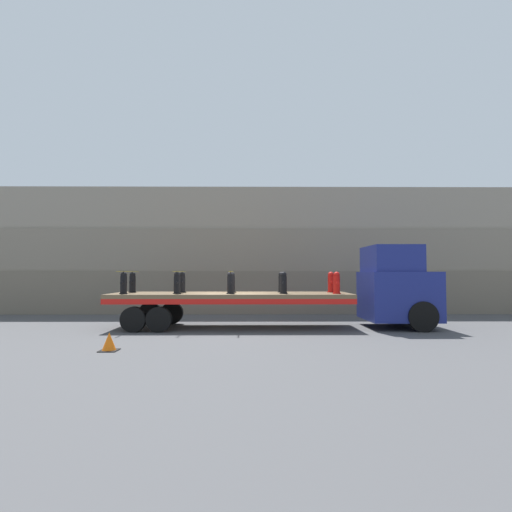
% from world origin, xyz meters
% --- Properties ---
extents(ground_plane, '(120.00, 120.00, 0.00)m').
position_xyz_m(ground_plane, '(0.00, 0.00, 0.00)').
color(ground_plane, '#474749').
extents(rock_cliff, '(60.00, 3.30, 6.85)m').
position_xyz_m(rock_cliff, '(0.00, 6.74, 3.43)').
color(rock_cliff, '#706656').
rests_on(rock_cliff, ground_plane).
extents(truck_cab, '(2.66, 2.71, 3.26)m').
position_xyz_m(truck_cab, '(6.74, 0.00, 1.61)').
color(truck_cab, navy).
rests_on(truck_cab, ground_plane).
extents(flatbed_trailer, '(9.43, 2.67, 1.38)m').
position_xyz_m(flatbed_trailer, '(-0.63, 0.00, 1.12)').
color(flatbed_trailer, brown).
rests_on(flatbed_trailer, ground_plane).
extents(fire_hydrant_black_near_0, '(0.32, 0.54, 0.85)m').
position_xyz_m(fire_hydrant_black_near_0, '(-4.12, -0.57, 1.79)').
color(fire_hydrant_black_near_0, black).
rests_on(fire_hydrant_black_near_0, flatbed_trailer).
extents(fire_hydrant_black_far_0, '(0.32, 0.54, 0.85)m').
position_xyz_m(fire_hydrant_black_far_0, '(-4.12, 0.57, 1.79)').
color(fire_hydrant_black_far_0, black).
rests_on(fire_hydrant_black_far_0, flatbed_trailer).
extents(fire_hydrant_black_near_1, '(0.32, 0.54, 0.85)m').
position_xyz_m(fire_hydrant_black_near_1, '(-2.06, -0.57, 1.79)').
color(fire_hydrant_black_near_1, black).
rests_on(fire_hydrant_black_near_1, flatbed_trailer).
extents(fire_hydrant_black_far_1, '(0.32, 0.54, 0.85)m').
position_xyz_m(fire_hydrant_black_far_1, '(-2.06, 0.57, 1.79)').
color(fire_hydrant_black_far_1, black).
rests_on(fire_hydrant_black_far_1, flatbed_trailer).
extents(fire_hydrant_black_near_2, '(0.32, 0.54, 0.85)m').
position_xyz_m(fire_hydrant_black_near_2, '(0.00, -0.57, 1.79)').
color(fire_hydrant_black_near_2, black).
rests_on(fire_hydrant_black_near_2, flatbed_trailer).
extents(fire_hydrant_black_far_2, '(0.32, 0.54, 0.85)m').
position_xyz_m(fire_hydrant_black_far_2, '(0.00, 0.57, 1.79)').
color(fire_hydrant_black_far_2, black).
rests_on(fire_hydrant_black_far_2, flatbed_trailer).
extents(fire_hydrant_black_near_3, '(0.32, 0.54, 0.85)m').
position_xyz_m(fire_hydrant_black_near_3, '(2.06, -0.57, 1.79)').
color(fire_hydrant_black_near_3, black).
rests_on(fire_hydrant_black_near_3, flatbed_trailer).
extents(fire_hydrant_black_far_3, '(0.32, 0.54, 0.85)m').
position_xyz_m(fire_hydrant_black_far_3, '(2.06, 0.57, 1.79)').
color(fire_hydrant_black_far_3, black).
rests_on(fire_hydrant_black_far_3, flatbed_trailer).
extents(fire_hydrant_red_near_4, '(0.32, 0.54, 0.85)m').
position_xyz_m(fire_hydrant_red_near_4, '(4.12, -0.57, 1.79)').
color(fire_hydrant_red_near_4, red).
rests_on(fire_hydrant_red_near_4, flatbed_trailer).
extents(fire_hydrant_red_far_4, '(0.32, 0.54, 0.85)m').
position_xyz_m(fire_hydrant_red_far_4, '(4.12, 0.57, 1.79)').
color(fire_hydrant_red_far_4, red).
rests_on(fire_hydrant_red_far_4, flatbed_trailer).
extents(cargo_strap_rear, '(0.05, 2.77, 0.01)m').
position_xyz_m(cargo_strap_rear, '(-4.12, 0.00, 2.24)').
color(cargo_strap_rear, yellow).
rests_on(cargo_strap_rear, fire_hydrant_black_near_0).
extents(cargo_strap_middle, '(0.05, 2.77, 0.01)m').
position_xyz_m(cargo_strap_middle, '(-2.06, 0.00, 2.24)').
color(cargo_strap_middle, yellow).
rests_on(cargo_strap_middle, fire_hydrant_black_near_1).
extents(cargo_strap_front, '(0.05, 2.77, 0.01)m').
position_xyz_m(cargo_strap_front, '(0.00, 0.00, 2.24)').
color(cargo_strap_front, yellow).
rests_on(cargo_strap_front, fire_hydrant_black_near_2).
extents(traffic_cone, '(0.50, 0.50, 0.52)m').
position_xyz_m(traffic_cone, '(-3.16, -4.72, 0.25)').
color(traffic_cone, black).
rests_on(traffic_cone, ground_plane).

